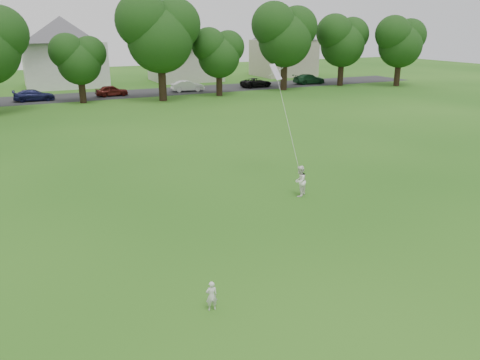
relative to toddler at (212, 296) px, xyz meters
name	(u,v)px	position (x,y,z in m)	size (l,w,h in m)	color
ground	(252,265)	(2.17, 1.75, -0.44)	(160.00, 160.00, 0.00)	#1D5112
street	(78,97)	(2.17, 43.75, -0.44)	(90.00, 7.00, 0.01)	#2D2D30
toddler	(212,296)	(0.00, 0.00, 0.00)	(0.32, 0.21, 0.89)	silver
older_boy	(300,181)	(7.14, 6.68, 0.28)	(0.70, 0.55, 1.45)	white
kite	(288,121)	(7.36, 8.29, 2.75)	(0.93, 2.04, 5.40)	silver
tree_row	(122,38)	(6.17, 37.57, 5.90)	(80.23, 9.26, 10.89)	black
parked_cars	(98,91)	(4.21, 42.75, 0.17)	(63.87, 2.28, 1.29)	black
house_row	(49,47)	(0.50, 53.75, 4.54)	(76.98, 13.91, 10.14)	silver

